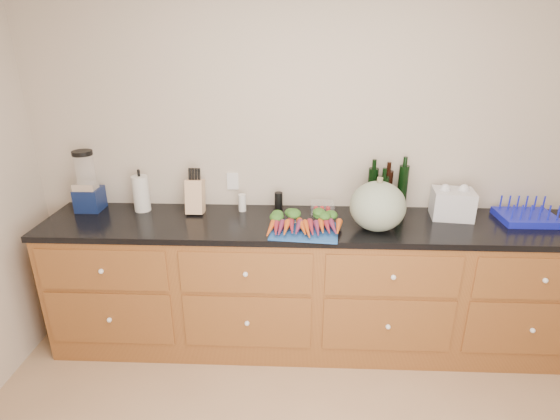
{
  "coord_description": "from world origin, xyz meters",
  "views": [
    {
      "loc": [
        -0.14,
        -1.35,
        2.06
      ],
      "look_at": [
        -0.25,
        1.2,
        1.06
      ],
      "focal_mm": 28.0,
      "sensor_mm": 36.0,
      "label": 1
    }
  ],
  "objects_px": {
    "cutting_board": "(304,231)",
    "blender_appliance": "(87,185)",
    "paper_towel": "(141,194)",
    "carrots": "(304,224)",
    "knife_block": "(195,197)",
    "dish_rack": "(527,215)",
    "tomato_box": "(322,208)",
    "squash": "(378,206)"
  },
  "relations": [
    {
      "from": "cutting_board",
      "to": "tomato_box",
      "type": "height_order",
      "value": "tomato_box"
    },
    {
      "from": "carrots",
      "to": "knife_block",
      "type": "height_order",
      "value": "knife_block"
    },
    {
      "from": "blender_appliance",
      "to": "dish_rack",
      "type": "height_order",
      "value": "blender_appliance"
    },
    {
      "from": "tomato_box",
      "to": "knife_block",
      "type": "bearing_deg",
      "value": -178.04
    },
    {
      "from": "knife_block",
      "to": "tomato_box",
      "type": "distance_m",
      "value": 0.88
    },
    {
      "from": "squash",
      "to": "tomato_box",
      "type": "xyz_separation_m",
      "value": [
        -0.33,
        0.27,
        -0.12
      ]
    },
    {
      "from": "carrots",
      "to": "squash",
      "type": "xyz_separation_m",
      "value": [
        0.45,
        0.02,
        0.12
      ]
    },
    {
      "from": "carrots",
      "to": "blender_appliance",
      "type": "bearing_deg",
      "value": 169.36
    },
    {
      "from": "carrots",
      "to": "dish_rack",
      "type": "height_order",
      "value": "dish_rack"
    },
    {
      "from": "knife_block",
      "to": "carrots",
      "type": "bearing_deg",
      "value": -19.45
    },
    {
      "from": "carrots",
      "to": "blender_appliance",
      "type": "relative_size",
      "value": 1.09
    },
    {
      "from": "squash",
      "to": "tomato_box",
      "type": "distance_m",
      "value": 0.44
    },
    {
      "from": "tomato_box",
      "to": "cutting_board",
      "type": "bearing_deg",
      "value": -111.0
    },
    {
      "from": "paper_towel",
      "to": "dish_rack",
      "type": "bearing_deg",
      "value": -1.76
    },
    {
      "from": "cutting_board",
      "to": "carrots",
      "type": "distance_m",
      "value": 0.05
    },
    {
      "from": "carrots",
      "to": "tomato_box",
      "type": "relative_size",
      "value": 2.92
    },
    {
      "from": "carrots",
      "to": "knife_block",
      "type": "distance_m",
      "value": 0.8
    },
    {
      "from": "cutting_board",
      "to": "carrots",
      "type": "xyz_separation_m",
      "value": [
        -0.0,
        0.04,
        0.03
      ]
    },
    {
      "from": "blender_appliance",
      "to": "tomato_box",
      "type": "distance_m",
      "value": 1.63
    },
    {
      "from": "paper_towel",
      "to": "tomato_box",
      "type": "height_order",
      "value": "paper_towel"
    },
    {
      "from": "blender_appliance",
      "to": "paper_towel",
      "type": "relative_size",
      "value": 1.69
    },
    {
      "from": "tomato_box",
      "to": "paper_towel",
      "type": "bearing_deg",
      "value": -179.54
    },
    {
      "from": "squash",
      "to": "knife_block",
      "type": "bearing_deg",
      "value": 168.6
    },
    {
      "from": "cutting_board",
      "to": "paper_towel",
      "type": "height_order",
      "value": "paper_towel"
    },
    {
      "from": "paper_towel",
      "to": "blender_appliance",
      "type": "bearing_deg",
      "value": -179.64
    },
    {
      "from": "blender_appliance",
      "to": "paper_towel",
      "type": "bearing_deg",
      "value": 0.36
    },
    {
      "from": "carrots",
      "to": "squash",
      "type": "distance_m",
      "value": 0.47
    },
    {
      "from": "cutting_board",
      "to": "blender_appliance",
      "type": "xyz_separation_m",
      "value": [
        -1.5,
        0.32,
        0.18
      ]
    },
    {
      "from": "squash",
      "to": "dish_rack",
      "type": "height_order",
      "value": "squash"
    },
    {
      "from": "squash",
      "to": "knife_block",
      "type": "xyz_separation_m",
      "value": [
        -1.2,
        0.24,
        -0.04
      ]
    },
    {
      "from": "squash",
      "to": "dish_rack",
      "type": "xyz_separation_m",
      "value": [
        1.02,
        0.18,
        -0.12
      ]
    },
    {
      "from": "blender_appliance",
      "to": "knife_block",
      "type": "distance_m",
      "value": 0.76
    },
    {
      "from": "carrots",
      "to": "knife_block",
      "type": "relative_size",
      "value": 2.0
    },
    {
      "from": "squash",
      "to": "cutting_board",
      "type": "bearing_deg",
      "value": -172.7
    },
    {
      "from": "paper_towel",
      "to": "knife_block",
      "type": "distance_m",
      "value": 0.38
    },
    {
      "from": "carrots",
      "to": "knife_block",
      "type": "xyz_separation_m",
      "value": [
        -0.75,
        0.26,
        0.08
      ]
    },
    {
      "from": "paper_towel",
      "to": "knife_block",
      "type": "bearing_deg",
      "value": -2.99
    },
    {
      "from": "carrots",
      "to": "paper_towel",
      "type": "height_order",
      "value": "paper_towel"
    },
    {
      "from": "paper_towel",
      "to": "cutting_board",
      "type": "bearing_deg",
      "value": -15.8
    },
    {
      "from": "cutting_board",
      "to": "paper_towel",
      "type": "relative_size",
      "value": 1.66
    },
    {
      "from": "cutting_board",
      "to": "paper_towel",
      "type": "distance_m",
      "value": 1.18
    },
    {
      "from": "carrots",
      "to": "tomato_box",
      "type": "bearing_deg",
      "value": 66.69
    }
  ]
}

